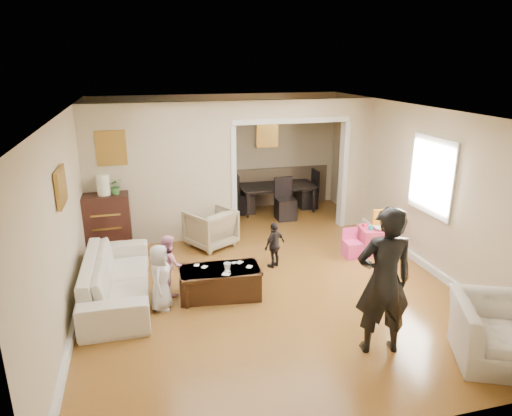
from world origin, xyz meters
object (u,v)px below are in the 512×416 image
object	(u,v)px
adult_person	(384,281)
sofa	(117,278)
dining_table	(277,198)
child_kneel_a	(160,277)
play_table	(373,240)
child_kneel_b	(169,264)
cyan_cup	(371,227)
coffee_table	(220,282)
coffee_cup	(227,266)
child_toddler	(275,245)
armchair_back	(211,228)
dresser	(108,225)
table_lamp	(103,185)
armchair_front	(505,333)

from	to	relation	value
adult_person	sofa	bearing A→B (deg)	-25.37
dining_table	child_kneel_a	xyz separation A→B (m)	(-2.82, -3.79, 0.17)
child_kneel_a	play_table	bearing A→B (deg)	-57.68
child_kneel_b	cyan_cup	bearing A→B (deg)	-94.35
coffee_table	coffee_cup	bearing A→B (deg)	-26.57
sofa	child_kneel_a	distance (m)	0.76
adult_person	child_toddler	xyz separation A→B (m)	(-0.54, 2.51, -0.51)
dining_table	child_kneel_b	bearing A→B (deg)	-128.49
child_kneel_a	child_kneel_b	xyz separation A→B (m)	(0.15, 0.45, -0.02)
sofa	coffee_table	xyz separation A→B (m)	(1.44, -0.30, -0.11)
armchair_back	coffee_cup	bearing A→B (deg)	57.30
dining_table	adult_person	world-z (taller)	adult_person
armchair_back	coffee_table	size ratio (longest dim) A/B	0.68
coffee_table	child_kneel_a	bearing A→B (deg)	-169.99
sofa	dresser	bearing A→B (deg)	7.37
dresser	dining_table	size ratio (longest dim) A/B	0.64
table_lamp	cyan_cup	bearing A→B (deg)	-14.83
sofa	child_kneel_b	size ratio (longest dim) A/B	2.48
dresser	child_toddler	distance (m)	2.98
child_kneel_b	coffee_table	bearing A→B (deg)	-126.25
table_lamp	coffee_cup	bearing A→B (deg)	-50.11
dining_table	table_lamp	bearing A→B (deg)	-155.71
adult_person	child_kneel_b	distance (m)	3.11
armchair_back	armchair_front	world-z (taller)	armchair_front
dining_table	cyan_cup	bearing A→B (deg)	-72.67
child_kneel_a	adult_person	bearing A→B (deg)	-106.52
adult_person	child_kneel_a	distance (m)	2.95
dresser	cyan_cup	size ratio (longest dim) A/B	13.60
play_table	dining_table	world-z (taller)	dining_table
child_toddler	table_lamp	bearing A→B (deg)	-58.46
cyan_cup	armchair_front	bearing A→B (deg)	-89.50
play_table	cyan_cup	distance (m)	0.29
coffee_cup	child_kneel_a	bearing A→B (deg)	-173.99
sofa	armchair_front	xyz separation A→B (m)	(4.31, -2.59, 0.03)
sofa	coffee_cup	size ratio (longest dim) A/B	20.89
armchair_front	child_kneel_a	distance (m)	4.29
sofa	play_table	bearing A→B (deg)	-81.15
cyan_cup	sofa	bearing A→B (deg)	-172.74
coffee_cup	child_kneel_b	distance (m)	0.87
coffee_table	child_kneel_b	xyz separation A→B (m)	(-0.70, 0.30, 0.24)
coffee_cup	adult_person	distance (m)	2.30
sofa	coffee_cup	distance (m)	1.59
play_table	child_toddler	size ratio (longest dim) A/B	0.61
play_table	coffee_cup	bearing A→B (deg)	-161.64
coffee_cup	dresser	bearing A→B (deg)	129.89
armchair_front	adult_person	xyz separation A→B (m)	(-1.28, 0.54, 0.54)
coffee_table	cyan_cup	world-z (taller)	cyan_cup
sofa	table_lamp	xyz separation A→B (m)	(-0.19, 1.73, 0.94)
armchair_front	play_table	size ratio (longest dim) A/B	2.27
armchair_back	child_kneel_a	world-z (taller)	child_kneel_a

